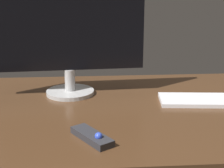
# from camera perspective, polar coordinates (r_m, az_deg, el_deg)

# --- Properties ---
(desk) EXTENTS (1.40, 0.84, 0.02)m
(desk) POSITION_cam_1_polar(r_m,az_deg,el_deg) (1.23, -1.55, -4.24)
(desk) COLOR #4C301C
(desk) RESTS_ON ground
(monitor) EXTENTS (0.58, 0.19, 0.40)m
(monitor) POSITION_cam_1_polar(r_m,az_deg,el_deg) (1.33, -7.20, 7.19)
(monitor) COLOR #BCBCBC
(monitor) RESTS_ON desk
(keyboard) EXTENTS (0.37, 0.17, 0.01)m
(keyboard) POSITION_cam_1_polar(r_m,az_deg,el_deg) (1.32, 15.57, -2.58)
(keyboard) COLOR white
(keyboard) RESTS_ON desk
(media_remote) EXTENTS (0.12, 0.15, 0.03)m
(media_remote) POSITION_cam_1_polar(r_m,az_deg,el_deg) (0.98, -3.29, -8.65)
(media_remote) COLOR #2D2D33
(media_remote) RESTS_ON desk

